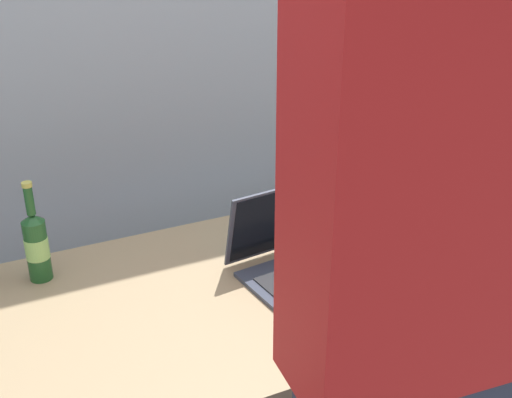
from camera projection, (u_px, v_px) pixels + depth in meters
desk at (244, 325)px, 1.80m from camera, size 1.51×0.81×0.71m
laptop at (294, 252)px, 1.81m from camera, size 0.35×0.30×0.23m
beer_bottle_amber at (36, 245)px, 1.74m from camera, size 0.06×0.06×0.29m
person_figure at (418, 362)px, 1.10m from camera, size 0.47×0.29×1.85m
back_wall at (140, 13)px, 2.14m from camera, size 6.00×0.10×2.60m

